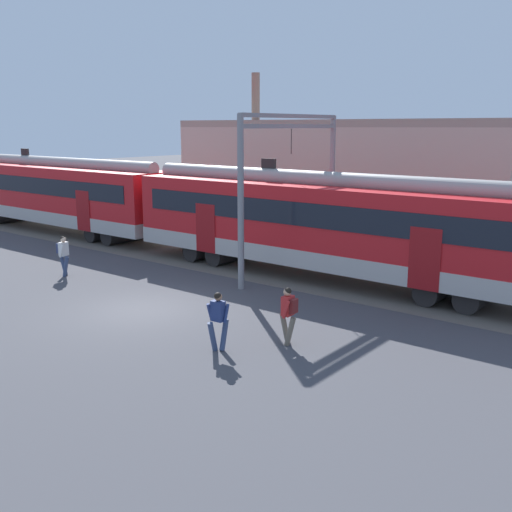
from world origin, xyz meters
name	(u,v)px	position (x,y,z in m)	size (l,w,h in m)	color
ground_plane	(142,310)	(0.00, 0.00, 0.00)	(160.00, 160.00, 0.00)	#424247
track_bed	(141,246)	(-8.57, 7.37, 0.01)	(80.00, 4.40, 0.01)	#605951
commuter_train	(173,206)	(-6.08, 7.36, 2.25)	(38.05, 3.07, 4.73)	#B7B2AD
pedestrian_white	(63,252)	(-6.09, 1.14, 0.99)	(0.70, 0.53, 1.67)	navy
pedestrian_navy	(218,317)	(4.52, -1.18, 0.96)	(0.53, 0.65, 1.67)	navy
pedestrian_red	(288,311)	(5.75, 0.40, 0.99)	(0.65, 0.53, 1.67)	#6B6051
catenary_gantry	(291,170)	(0.87, 7.37, 4.31)	(0.24, 6.64, 6.53)	gray
background_building	(339,178)	(-2.33, 16.56, 3.21)	(19.85, 5.00, 9.20)	#B2A899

